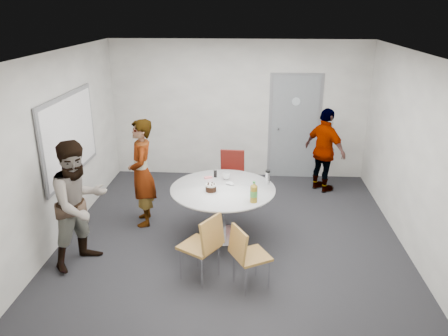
# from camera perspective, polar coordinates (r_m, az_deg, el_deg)

# --- Properties ---
(floor) EXTENTS (5.00, 5.00, 0.00)m
(floor) POSITION_cam_1_polar(r_m,az_deg,el_deg) (6.78, 1.07, -8.48)
(floor) COLOR black
(floor) RESTS_ON ground
(ceiling) EXTENTS (5.00, 5.00, 0.00)m
(ceiling) POSITION_cam_1_polar(r_m,az_deg,el_deg) (5.96, 1.25, 14.86)
(ceiling) COLOR silver
(ceiling) RESTS_ON wall_back
(wall_back) EXTENTS (5.00, 0.00, 5.00)m
(wall_back) POSITION_cam_1_polar(r_m,az_deg,el_deg) (8.65, 1.96, 7.57)
(wall_back) COLOR #B3B0AA
(wall_back) RESTS_ON floor
(wall_left) EXTENTS (0.00, 5.00, 5.00)m
(wall_left) POSITION_cam_1_polar(r_m,az_deg,el_deg) (6.82, -20.33, 2.71)
(wall_left) COLOR #B3B0AA
(wall_left) RESTS_ON floor
(wall_right) EXTENTS (0.00, 5.00, 5.00)m
(wall_right) POSITION_cam_1_polar(r_m,az_deg,el_deg) (6.62, 23.32, 1.78)
(wall_right) COLOR #B3B0AA
(wall_right) RESTS_ON floor
(wall_front) EXTENTS (5.00, 0.00, 5.00)m
(wall_front) POSITION_cam_1_polar(r_m,az_deg,el_deg) (3.95, -0.61, -8.90)
(wall_front) COLOR #B3B0AA
(wall_front) RESTS_ON floor
(door) EXTENTS (1.02, 0.17, 2.12)m
(door) POSITION_cam_1_polar(r_m,az_deg,el_deg) (8.75, 9.18, 5.27)
(door) COLOR slate
(door) RESTS_ON wall_back
(whiteboard) EXTENTS (0.04, 1.90, 1.25)m
(whiteboard) POSITION_cam_1_polar(r_m,az_deg,el_deg) (6.96, -19.50, 4.00)
(whiteboard) COLOR gray
(whiteboard) RESTS_ON wall_left
(table) EXTENTS (1.53, 1.53, 1.10)m
(table) POSITION_cam_1_polar(r_m,az_deg,el_deg) (6.37, 0.02, -3.59)
(table) COLOR white
(table) RESTS_ON floor
(chair_near_left) EXTENTS (0.61, 0.60, 0.90)m
(chair_near_left) POSITION_cam_1_polar(r_m,az_deg,el_deg) (5.46, -2.51, -9.61)
(chair_near_left) COLOR brown
(chair_near_left) RESTS_ON floor
(chair_near_right) EXTENTS (0.56, 0.55, 0.83)m
(chair_near_right) POSITION_cam_1_polar(r_m,az_deg,el_deg) (5.35, 2.84, -10.88)
(chair_near_right) COLOR brown
(chair_near_right) RESTS_ON floor
(chair_far) EXTENTS (0.46, 0.50, 0.92)m
(chair_far) POSITION_cam_1_polar(r_m,az_deg,el_deg) (7.64, 1.02, -0.39)
(chair_far) COLOR maroon
(chair_far) RESTS_ON floor
(person_main) EXTENTS (0.54, 0.70, 1.70)m
(person_main) POSITION_cam_1_polar(r_m,az_deg,el_deg) (6.87, -10.67, -0.65)
(person_main) COLOR #A5C6EA
(person_main) RESTS_ON floor
(person_left) EXTENTS (1.00, 1.06, 1.72)m
(person_left) POSITION_cam_1_polar(r_m,az_deg,el_deg) (5.99, -18.36, -4.49)
(person_left) COLOR white
(person_left) RESTS_ON floor
(person_right) EXTENTS (0.88, 0.95, 1.57)m
(person_right) POSITION_cam_1_polar(r_m,az_deg,el_deg) (8.21, 13.03, 2.23)
(person_right) COLOR black
(person_right) RESTS_ON floor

